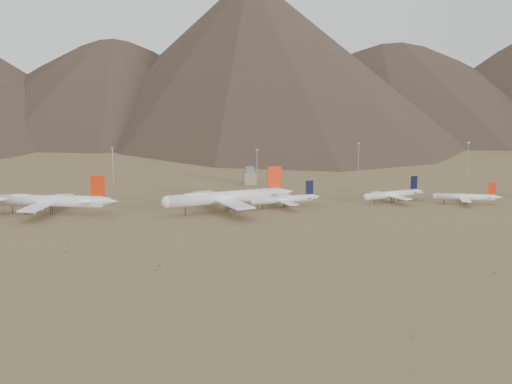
{
  "coord_description": "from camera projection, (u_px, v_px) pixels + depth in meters",
  "views": [
    {
      "loc": [
        -34.78,
        -354.31,
        72.13
      ],
      "look_at": [
        21.3,
        30.0,
        9.32
      ],
      "focal_mm": 50.0,
      "sensor_mm": 36.0,
      "label": 1
    }
  ],
  "objects": [
    {
      "name": "ground",
      "position": [
        223.0,
        220.0,
        362.57
      ],
      "size": [
        3000.0,
        3000.0,
        0.0
      ],
      "primitive_type": "plane",
      "color": "olive",
      "rests_on": "ground"
    },
    {
      "name": "mountain_ridge",
      "position": [
        170.0,
        31.0,
        1217.77
      ],
      "size": [
        4400.0,
        1000.0,
        300.0
      ],
      "color": "brown",
      "rests_on": "ground"
    },
    {
      "name": "widebody_centre",
      "position": [
        49.0,
        201.0,
        378.06
      ],
      "size": [
        68.99,
        54.42,
        20.92
      ],
      "rotation": [
        0.0,
        0.0,
        -0.25
      ],
      "color": "white",
      "rests_on": "ground"
    },
    {
      "name": "widebody_east",
      "position": [
        225.0,
        197.0,
        384.05
      ],
      "size": [
        75.62,
        60.06,
        23.22
      ],
      "rotation": [
        0.0,
        0.0,
        0.31
      ],
      "color": "white",
      "rests_on": "ground"
    },
    {
      "name": "narrowbody_a",
      "position": [
        285.0,
        199.0,
        397.51
      ],
      "size": [
        42.43,
        31.35,
        14.32
      ],
      "rotation": [
        0.0,
        0.0,
        0.26
      ],
      "color": "white",
      "rests_on": "ground"
    },
    {
      "name": "narrowbody_b",
      "position": [
        393.0,
        194.0,
        414.35
      ],
      "size": [
        41.55,
        31.12,
        14.4
      ],
      "rotation": [
        0.0,
        0.0,
        0.36
      ],
      "color": "white",
      "rests_on": "ground"
    },
    {
      "name": "narrowbody_c",
      "position": [
        466.0,
        197.0,
        408.1
      ],
      "size": [
        37.96,
        28.17,
        12.91
      ],
      "rotation": [
        0.0,
        0.0,
        -0.29
      ],
      "color": "white",
      "rests_on": "ground"
    },
    {
      "name": "control_tower",
      "position": [
        250.0,
        177.0,
        483.22
      ],
      "size": [
        8.0,
        8.0,
        12.0
      ],
      "color": "gray",
      "rests_on": "ground"
    },
    {
      "name": "mast_west",
      "position": [
        113.0,
        165.0,
        474.56
      ],
      "size": [
        2.0,
        0.6,
        25.7
      ],
      "color": "gray",
      "rests_on": "ground"
    },
    {
      "name": "mast_centre",
      "position": [
        257.0,
        167.0,
        465.21
      ],
      "size": [
        2.0,
        0.6,
        25.7
      ],
      "color": "gray",
      "rests_on": "ground"
    },
    {
      "name": "mast_east",
      "position": [
        358.0,
        159.0,
        509.11
      ],
      "size": [
        2.0,
        0.6,
        25.7
      ],
      "color": "gray",
      "rests_on": "ground"
    },
    {
      "name": "mast_far_east",
      "position": [
        468.0,
        158.0,
        516.71
      ],
      "size": [
        2.0,
        0.6,
        25.7
      ],
      "color": "gray",
      "rests_on": "ground"
    },
    {
      "name": "desert_scrub",
      "position": [
        168.0,
        269.0,
        269.89
      ],
      "size": [
        391.65,
        175.85,
        0.96
      ],
      "color": "olive",
      "rests_on": "ground"
    }
  ]
}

